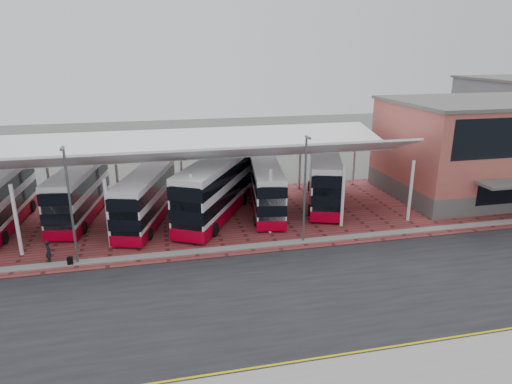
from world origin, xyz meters
TOP-DOWN VIEW (x-y plane):
  - ground at (0.00, 0.00)m, footprint 140.00×140.00m
  - road at (0.00, -1.00)m, footprint 120.00×14.00m
  - forecourt at (2.00, 13.00)m, footprint 72.00×16.00m
  - north_kerb at (0.00, 6.20)m, footprint 120.00×0.80m
  - yellow_line_near at (0.00, -7.00)m, footprint 120.00×0.12m
  - yellow_line_far at (0.00, -6.70)m, footprint 120.00×0.12m
  - canopy at (-6.00, 13.94)m, footprint 37.00×11.63m
  - terminal at (23.00, 13.92)m, footprint 18.40×14.40m
  - lamp_west at (-14.00, 6.27)m, footprint 0.16×0.90m
  - lamp_east at (2.00, 6.27)m, footprint 0.16×0.90m
  - bus_1 at (-14.85, 15.09)m, footprint 4.08×10.83m
  - bus_2 at (-9.40, 12.63)m, footprint 5.28×10.62m
  - bus_3 at (-3.70, 12.75)m, footprint 8.16×11.86m
  - bus_4 at (0.89, 13.30)m, footprint 3.92×10.51m
  - bus_5 at (6.67, 14.31)m, footprint 6.12×11.51m
  - pedestrian at (-15.85, 6.75)m, footprint 0.58×0.68m
  - suitcase at (-14.43, 6.00)m, footprint 0.35×0.25m

SIDE VIEW (x-z plane):
  - ground at x=0.00m, z-range 0.00..0.00m
  - road at x=0.00m, z-range 0.00..0.02m
  - yellow_line_near at x=0.00m, z-range 0.02..0.03m
  - yellow_line_far at x=0.00m, z-range 0.02..0.03m
  - forecourt at x=2.00m, z-range 0.00..0.06m
  - north_kerb at x=0.00m, z-range 0.00..0.14m
  - suitcase at x=-14.43m, z-range 0.06..0.66m
  - pedestrian at x=-15.85m, z-range 0.06..1.65m
  - bus_4 at x=0.89m, z-range 0.05..4.28m
  - bus_2 at x=-9.40m, z-range 0.05..4.32m
  - bus_1 at x=-14.85m, z-range 0.05..4.40m
  - bus_5 at x=6.67m, z-range 0.05..4.69m
  - bus_3 at x=-3.70m, z-range 0.04..4.99m
  - lamp_west at x=-14.00m, z-range 0.32..8.40m
  - lamp_east at x=2.00m, z-range 0.32..8.40m
  - terminal at x=23.00m, z-range 0.03..9.28m
  - canopy at x=-6.00m, z-range 2.26..9.33m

